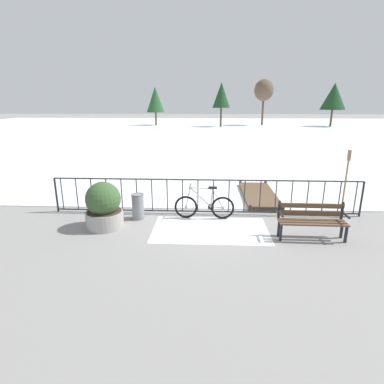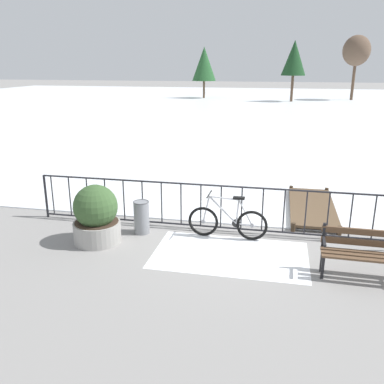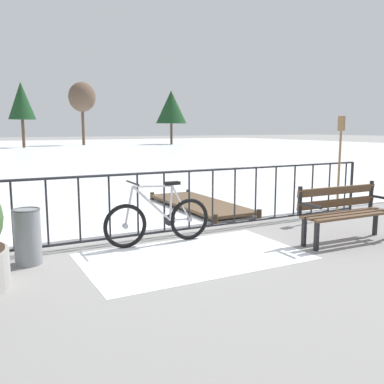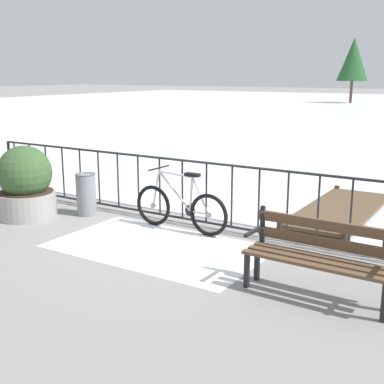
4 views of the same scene
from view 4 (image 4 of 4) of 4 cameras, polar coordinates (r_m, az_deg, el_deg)
ground_plane at (r=8.28m, az=0.25°, el=-3.72°), size 160.00×160.00×0.00m
snow_patch at (r=7.26m, az=-3.88°, el=-6.19°), size 3.01×1.79×0.01m
railing_fence at (r=8.13m, az=0.25°, el=0.05°), size 9.06×0.06×1.07m
bicycle_near_railing at (r=7.90m, az=-1.34°, el=-1.79°), size 1.71×0.52×0.97m
park_bench at (r=5.73m, az=14.18°, el=-6.58°), size 1.61×0.51×0.89m
planter_with_shrub at (r=9.04m, az=-18.26°, el=0.85°), size 0.98×0.98×1.24m
trash_bin at (r=8.97m, az=-11.86°, el=-0.22°), size 0.35×0.35×0.73m
wooden_dock at (r=9.12m, az=16.35°, el=-1.90°), size 1.10×3.08×0.20m
tree_far_west at (r=44.56m, az=17.74°, el=14.06°), size 2.51×2.51×5.28m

